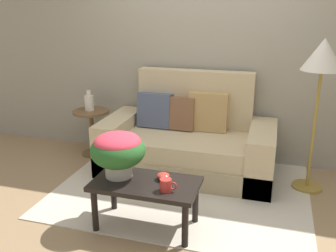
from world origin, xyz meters
name	(u,v)px	position (x,y,z in m)	size (l,w,h in m)	color
ground_plane	(179,194)	(0.00, 0.00, 0.00)	(14.00, 14.00, 0.00)	#997A56
wall_back	(205,40)	(0.00, 1.12, 1.43)	(6.40, 0.12, 2.87)	gray
area_rug	(182,189)	(0.00, 0.12, 0.01)	(2.52, 1.94, 0.01)	beige
couch	(188,143)	(-0.07, 0.62, 0.32)	(1.90, 0.95, 1.11)	tan
coffee_table	(146,189)	(-0.13, -0.63, 0.36)	(0.89, 0.48, 0.43)	black
side_table	(92,124)	(-1.33, 0.72, 0.40)	(0.44, 0.44, 0.58)	brown
floor_lamp	(322,64)	(1.24, 0.52, 1.29)	(0.39, 0.39, 1.53)	olive
potted_plant	(118,150)	(-0.38, -0.59, 0.67)	(0.46, 0.46, 0.39)	#B7B2A8
coffee_mug	(166,185)	(0.08, -0.73, 0.48)	(0.14, 0.09, 0.10)	red
snack_bowl	(163,176)	(0.00, -0.55, 0.46)	(0.11, 0.11, 0.06)	#B2382D
table_vase	(89,102)	(-1.34, 0.72, 0.68)	(0.11, 0.11, 0.25)	silver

